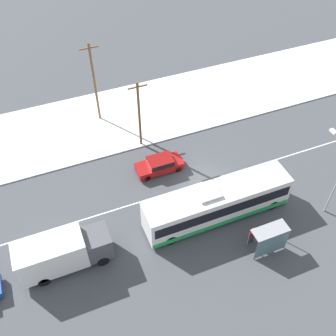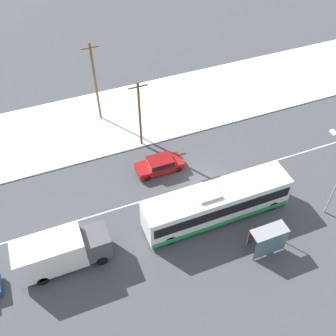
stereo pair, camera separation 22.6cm
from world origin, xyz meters
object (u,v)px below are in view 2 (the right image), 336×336
Objects in this scene: bus_shelter at (270,239)px; utility_pole_snowlot at (95,82)px; utility_pole_roadside at (140,114)px; sedan_car at (160,164)px; pedestrian_at_stop at (252,235)px; city_bus at (217,204)px; box_truck at (61,252)px.

bus_shelter is 22.33m from utility_pole_snowlot.
utility_pole_roadside is (-5.05, 15.27, 2.17)m from bus_shelter.
sedan_car is 2.38× the size of pedestrian_at_stop.
city_bus is 6.75× the size of pedestrian_at_stop.
utility_pole_roadside is (9.77, 10.59, 2.13)m from box_truck.
sedan_car is (-2.45, 6.69, -0.85)m from city_bus.
city_bus is 3.72m from pedestrian_at_stop.
pedestrian_at_stop is at bearing 125.50° from bus_shelter.
city_bus is 7.18m from sedan_car.
sedan_car is at bearing 32.85° from box_truck.
city_bus is 1.80× the size of box_truck.
city_bus is 1.69× the size of utility_pole_roadside.
utility_pole_snowlot is at bearing -71.61° from sedan_car.
bus_shelter is (4.62, -11.26, 0.89)m from sedan_car.
box_truck is at bearing -132.70° from utility_pole_roadside.
utility_pole_roadside reaches higher than city_bus.
sedan_car is 0.59× the size of utility_pole_roadside.
utility_pole_roadside reaches higher than bus_shelter.
pedestrian_at_stop is 0.21× the size of utility_pole_snowlot.
city_bus is 17.36m from utility_pole_snowlot.
city_bus is at bearing -0.49° from box_truck.
utility_pole_roadside reaches higher than box_truck.
sedan_car is 0.49× the size of utility_pole_snowlot.
bus_shelter is at bearing -69.45° from utility_pole_snowlot.
bus_shelter is 0.38× the size of utility_pole_roadside.
bus_shelter is (2.17, -4.57, 0.05)m from city_bus.
box_truck is 17.77m from utility_pole_snowlot.
box_truck is 12.18m from sedan_car.
utility_pole_roadside is at bearing 106.67° from pedestrian_at_stop.
bus_shelter is at bearing -71.71° from utility_pole_roadside.
pedestrian_at_stop is at bearing -70.46° from utility_pole_snowlot.
sedan_car is 12.21m from bus_shelter.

